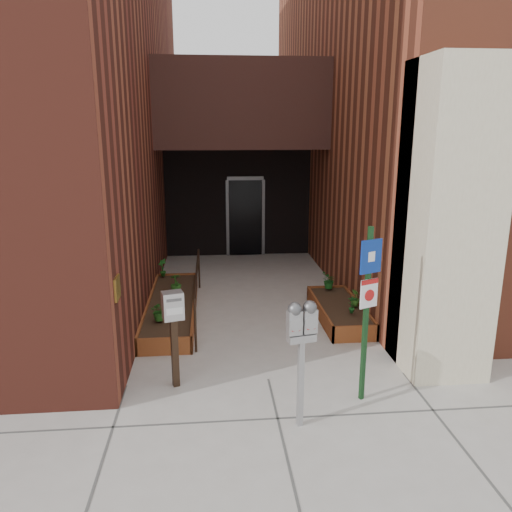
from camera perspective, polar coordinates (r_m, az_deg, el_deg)
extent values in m
plane|color=#9E9991|center=(7.36, 1.41, -13.90)|extent=(80.00, 80.00, 0.00)
cube|color=brown|center=(15.24, 22.40, 19.14)|extent=(8.00, 13.70, 10.00)
cube|color=beige|center=(7.52, 21.04, 3.59)|extent=(1.10, 1.20, 4.40)
cube|color=black|center=(12.46, -1.82, 16.81)|extent=(4.20, 2.00, 2.00)
cube|color=black|center=(13.99, -2.10, 6.29)|extent=(4.00, 0.30, 3.00)
cube|color=black|center=(13.90, -1.21, 4.36)|extent=(0.90, 0.06, 2.10)
cube|color=#B79338|center=(6.65, -15.62, -3.55)|extent=(0.04, 0.30, 0.30)
cube|color=brown|center=(8.11, -10.49, -10.15)|extent=(0.90, 0.04, 0.30)
cube|color=brown|center=(11.43, -8.98, -2.71)|extent=(0.90, 0.04, 0.30)
cube|color=brown|center=(9.80, -12.12, -5.83)|extent=(0.04, 3.60, 0.30)
cube|color=brown|center=(9.73, -7.06, -5.75)|extent=(0.04, 3.60, 0.30)
cube|color=black|center=(9.76, -9.59, -5.90)|extent=(0.82, 3.52, 0.26)
cube|color=brown|center=(8.59, 11.31, -8.75)|extent=(0.80, 0.04, 0.30)
cube|color=brown|center=(10.54, 8.02, -4.17)|extent=(0.80, 0.04, 0.30)
cube|color=brown|center=(9.47, 7.25, -6.34)|extent=(0.04, 2.20, 0.30)
cube|color=brown|center=(9.65, 11.68, -6.11)|extent=(0.04, 2.20, 0.30)
cube|color=black|center=(9.56, 9.48, -6.34)|extent=(0.72, 2.12, 0.26)
cylinder|color=black|center=(8.03, -6.95, -7.92)|extent=(0.04, 0.04, 0.90)
cylinder|color=black|center=(11.15, -6.53, -1.45)|extent=(0.04, 0.04, 0.90)
cylinder|color=black|center=(9.45, -6.78, -1.69)|extent=(0.04, 3.30, 0.04)
cube|color=#99999C|center=(6.13, 5.10, -14.36)|extent=(0.08, 0.08, 1.10)
cube|color=#99999C|center=(5.86, 5.23, -9.28)|extent=(0.35, 0.20, 0.09)
cube|color=#99999C|center=(5.75, 4.41, -7.60)|extent=(0.18, 0.14, 0.29)
sphere|color=#59595B|center=(5.69, 4.44, -6.07)|extent=(0.16, 0.16, 0.16)
cube|color=white|center=(5.70, 4.62, -7.60)|extent=(0.10, 0.03, 0.05)
cube|color=#B21414|center=(5.73, 4.61, -8.42)|extent=(0.10, 0.03, 0.03)
cube|color=#99999C|center=(5.82, 6.14, -7.38)|extent=(0.18, 0.14, 0.29)
sphere|color=#59595B|center=(5.76, 6.18, -5.86)|extent=(0.16, 0.16, 0.16)
cube|color=white|center=(5.76, 6.36, -7.38)|extent=(0.10, 0.03, 0.05)
cube|color=#B21414|center=(5.80, 6.34, -8.18)|extent=(0.10, 0.03, 0.03)
cube|color=#143718|center=(6.54, 12.44, -6.75)|extent=(0.07, 0.07, 2.33)
cube|color=navy|center=(6.28, 13.02, -0.06)|extent=(0.30, 0.15, 0.42)
cube|color=white|center=(6.27, 13.05, -0.07)|extent=(0.10, 0.05, 0.13)
cube|color=white|center=(6.41, 12.78, -4.19)|extent=(0.25, 0.13, 0.37)
cube|color=#B21414|center=(6.36, 12.89, -2.89)|extent=(0.25, 0.12, 0.06)
cylinder|color=#B21414|center=(6.41, 12.84, -4.40)|extent=(0.14, 0.07, 0.15)
cube|color=black|center=(7.06, -9.26, -10.83)|extent=(0.11, 0.11, 1.00)
cube|color=silver|center=(6.80, -9.49, -5.60)|extent=(0.32, 0.27, 0.38)
cube|color=#59595B|center=(6.66, -9.35, -5.02)|extent=(0.20, 0.06, 0.04)
cube|color=white|center=(6.72, -9.30, -6.26)|extent=(0.21, 0.07, 0.09)
imported|color=#215719|center=(8.69, -10.97, -6.16)|extent=(0.37, 0.37, 0.34)
imported|color=#205718|center=(9.06, -9.18, -4.99)|extent=(0.30, 0.30, 0.41)
imported|color=#225518|center=(10.07, -9.14, -3.07)|extent=(0.27, 0.27, 0.38)
imported|color=#1D601B|center=(11.19, -10.63, -1.31)|extent=(0.29, 0.29, 0.39)
imported|color=#285919|center=(9.39, 11.26, -4.72)|extent=(0.24, 0.24, 0.30)
imported|color=#18541D|center=(9.02, 10.96, -5.44)|extent=(0.21, 0.21, 0.33)
imported|color=#19591C|center=(10.27, 8.33, -2.79)|extent=(0.42, 0.42, 0.34)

